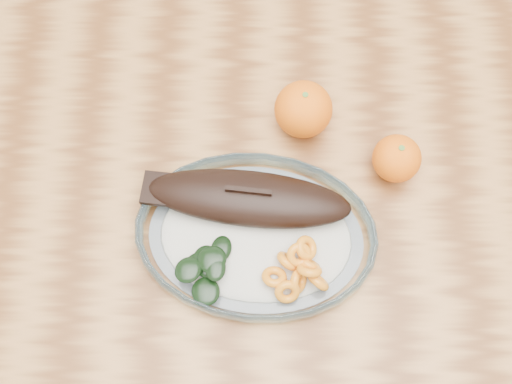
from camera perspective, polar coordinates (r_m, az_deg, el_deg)
ground at (r=1.60m, az=2.66°, el=-12.38°), size 3.00×3.00×0.00m
dining_table at (r=0.96m, az=4.34°, el=-5.77°), size 1.20×0.80×0.75m
plated_meal at (r=0.85m, az=-0.07°, el=-3.62°), size 0.62×0.62×0.08m
orange_left at (r=0.90m, az=4.23°, el=7.34°), size 0.08×0.08×0.08m
orange_right at (r=0.89m, az=12.40°, el=2.93°), size 0.07×0.07×0.07m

